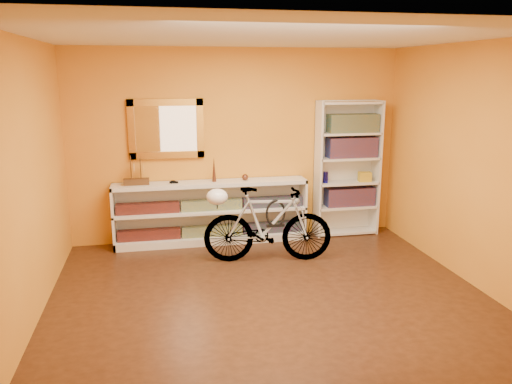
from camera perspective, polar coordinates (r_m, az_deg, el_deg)
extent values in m
cube|color=#31190D|center=(5.40, 1.49, -11.62)|extent=(4.50, 4.00, 0.01)
cube|color=silver|center=(4.91, 1.68, 17.20)|extent=(4.50, 4.00, 0.01)
cube|color=orange|center=(6.93, -2.12, 5.26)|extent=(4.50, 0.01, 2.60)
cube|color=orange|center=(5.01, -24.47, 0.91)|extent=(0.01, 4.00, 2.60)
cube|color=orange|center=(5.91, 23.44, 2.75)|extent=(0.01, 4.00, 2.60)
cube|color=#95601B|center=(6.78, -10.10, 7.01)|extent=(0.98, 0.06, 0.78)
cube|color=silver|center=(7.33, 4.94, -2.73)|extent=(0.09, 0.02, 0.09)
cube|color=black|center=(6.93, -4.98, -4.37)|extent=(2.50, 0.13, 0.14)
cube|color=navy|center=(6.83, -5.04, -1.46)|extent=(2.50, 0.13, 0.14)
imported|color=black|center=(6.74, -9.25, 0.99)|extent=(0.00, 0.00, 0.00)
cone|color=#552D1D|center=(6.75, -4.76, 2.56)|extent=(0.06, 0.06, 0.33)
sphere|color=#552D1D|center=(6.83, -1.24, 1.68)|extent=(0.09, 0.09, 0.09)
cube|color=maroon|center=(7.34, 10.50, -0.50)|extent=(0.70, 0.22, 0.26)
cube|color=maroon|center=(7.21, 10.74, 4.99)|extent=(0.70, 0.22, 0.28)
cube|color=#1C5462|center=(7.17, 10.86, 7.64)|extent=(0.70, 0.22, 0.25)
cylinder|color=#161591|center=(7.13, 7.85, 1.66)|extent=(0.07, 0.07, 0.16)
cube|color=maroon|center=(7.11, 8.87, 7.36)|extent=(0.17, 0.17, 0.17)
cube|color=gold|center=(7.32, 12.17, 1.69)|extent=(0.18, 0.13, 0.13)
imported|color=silver|center=(6.16, 1.34, -3.69)|extent=(0.63, 1.64, 0.94)
ellipsoid|color=white|center=(6.05, -4.42, -0.54)|extent=(0.26, 0.25, 0.19)
torus|color=black|center=(6.13, 2.22, -2.41)|extent=(0.25, 0.03, 0.25)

